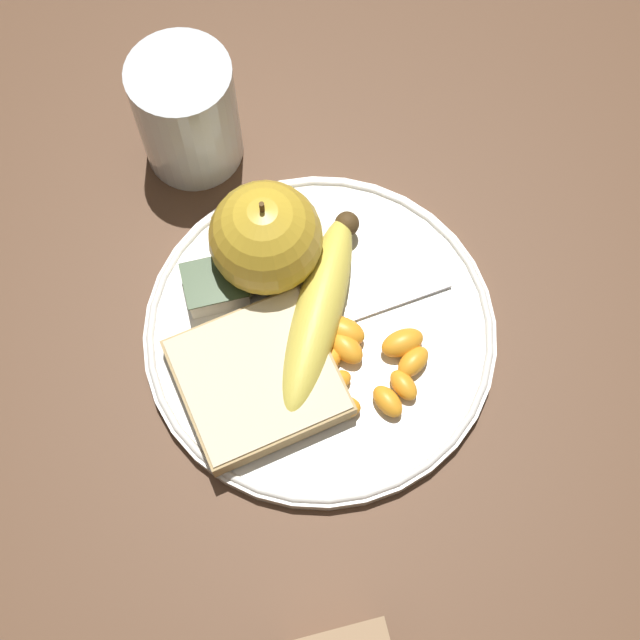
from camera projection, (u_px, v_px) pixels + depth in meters
name	position (u px, v px, depth m)	size (l,w,h in m)	color
ground_plane	(320.00, 336.00, 0.68)	(3.00, 3.00, 0.00)	brown
plate	(320.00, 332.00, 0.67)	(0.26, 0.26, 0.01)	silver
juice_glass	(188.00, 116.00, 0.69)	(0.08, 0.08, 0.10)	silver
apple	(266.00, 238.00, 0.65)	(0.08, 0.08, 0.09)	gold
banana	(324.00, 309.00, 0.65)	(0.11, 0.16, 0.03)	#E0CC4C
bread_slice	(258.00, 379.00, 0.64)	(0.13, 0.12, 0.02)	tan
fork	(325.00, 323.00, 0.67)	(0.17, 0.04, 0.00)	silver
jam_packet	(216.00, 285.00, 0.67)	(0.05, 0.04, 0.02)	white
orange_segment_0	(413.00, 362.00, 0.65)	(0.03, 0.03, 0.02)	orange
orange_segment_1	(388.00, 401.00, 0.64)	(0.03, 0.03, 0.02)	orange
orange_segment_2	(337.00, 407.00, 0.64)	(0.03, 0.03, 0.02)	orange
orange_segment_3	(404.00, 385.00, 0.64)	(0.02, 0.03, 0.01)	orange
orange_segment_4	(343.00, 331.00, 0.66)	(0.04, 0.04, 0.02)	orange
orange_segment_5	(332.00, 383.00, 0.64)	(0.03, 0.02, 0.01)	orange
orange_segment_6	(345.00, 347.00, 0.65)	(0.03, 0.04, 0.02)	orange
orange_segment_7	(323.00, 361.00, 0.65)	(0.03, 0.03, 0.01)	orange
orange_segment_8	(312.00, 335.00, 0.66)	(0.02, 0.03, 0.02)	orange
orange_segment_9	(402.00, 343.00, 0.65)	(0.04, 0.02, 0.02)	orange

